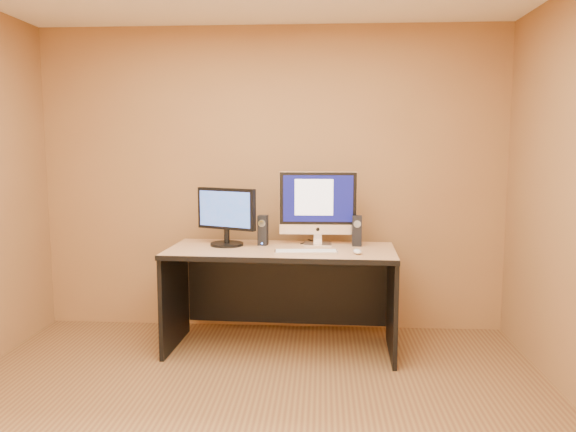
# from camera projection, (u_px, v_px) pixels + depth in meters

# --- Properties ---
(walls) EXTENTS (4.00, 4.00, 2.60)m
(walls) POSITION_uv_depth(u_px,v_px,m) (236.00, 204.00, 2.87)
(walls) COLOR olive
(walls) RESTS_ON ground
(desk) EXTENTS (1.77, 0.83, 0.81)m
(desk) POSITION_uv_depth(u_px,v_px,m) (281.00, 300.00, 4.37)
(desk) COLOR tan
(desk) RESTS_ON ground
(imac) EXTENTS (0.62, 0.24, 0.60)m
(imac) POSITION_uv_depth(u_px,v_px,m) (318.00, 208.00, 4.46)
(imac) COLOR silver
(imac) RESTS_ON desk
(second_monitor) EXTENTS (0.58, 0.45, 0.46)m
(second_monitor) POSITION_uv_depth(u_px,v_px,m) (227.00, 217.00, 4.43)
(second_monitor) COLOR black
(second_monitor) RESTS_ON desk
(speaker_left) EXTENTS (0.08, 0.09, 0.24)m
(speaker_left) POSITION_uv_depth(u_px,v_px,m) (263.00, 230.00, 4.47)
(speaker_left) COLOR black
(speaker_left) RESTS_ON desk
(speaker_right) EXTENTS (0.08, 0.08, 0.24)m
(speaker_right) POSITION_uv_depth(u_px,v_px,m) (357.00, 231.00, 4.43)
(speaker_right) COLOR black
(speaker_right) RESTS_ON desk
(keyboard) EXTENTS (0.48, 0.16, 0.02)m
(keyboard) POSITION_uv_depth(u_px,v_px,m) (306.00, 251.00, 4.15)
(keyboard) COLOR silver
(keyboard) RESTS_ON desk
(mouse) EXTENTS (0.07, 0.12, 0.04)m
(mouse) POSITION_uv_depth(u_px,v_px,m) (357.00, 251.00, 4.11)
(mouse) COLOR silver
(mouse) RESTS_ON desk
(cable_a) EXTENTS (0.12, 0.22, 0.01)m
(cable_a) POSITION_uv_depth(u_px,v_px,m) (315.00, 242.00, 4.60)
(cable_a) COLOR black
(cable_a) RESTS_ON desk
(cable_b) EXTENTS (0.10, 0.18, 0.01)m
(cable_b) POSITION_uv_depth(u_px,v_px,m) (307.00, 242.00, 4.59)
(cable_b) COLOR black
(cable_b) RESTS_ON desk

